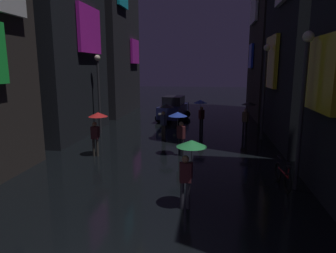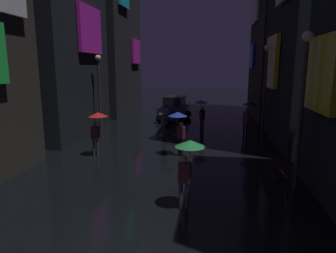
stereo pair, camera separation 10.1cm
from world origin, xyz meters
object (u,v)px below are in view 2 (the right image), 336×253
Objects in this scene: pedestrian_midstreet_left_black at (166,111)px; streetlamp_left_far at (99,84)px; car_distant at (174,109)px; pedestrian_far_right_blue at (201,107)px; streetlamp_right_near at (303,94)px; bicycle_parked_at_storefront at (282,177)px; pedestrian_foreground_right_red at (97,122)px; pedestrian_foreground_left_green at (188,155)px; pedestrian_near_crossing_blue at (179,121)px; streetlamp_right_far at (265,81)px; pedestrian_midstreet_centre_black at (248,109)px.

pedestrian_midstreet_left_black is 0.43× the size of streetlamp_left_far.
pedestrian_far_right_blue is at bearing -61.42° from car_distant.
streetlamp_right_near is (5.62, -6.56, 1.68)m from pedestrian_midstreet_left_black.
pedestrian_foreground_right_red is at bearing 161.45° from bicycle_parked_at_storefront.
streetlamp_left_far is (-10.00, 7.62, -0.22)m from streetlamp_right_near.
pedestrian_foreground_left_green is 1.00× the size of pedestrian_near_crossing_blue.
streetlamp_right_far is (4.49, 4.00, 1.74)m from pedestrian_near_crossing_blue.
pedestrian_midstreet_centre_black is 9.40m from streetlamp_left_far.
streetlamp_right_far reaches higher than pedestrian_midstreet_left_black.
pedestrian_midstreet_left_black is 1.00× the size of pedestrian_foreground_left_green.
pedestrian_midstreet_centre_black is 1.00× the size of pedestrian_far_right_blue.
pedestrian_near_crossing_blue is at bearing 142.24° from streetlamp_right_near.
pedestrian_midstreet_left_black and pedestrian_near_crossing_blue have the same top height.
pedestrian_near_crossing_blue is at bearing -69.89° from pedestrian_midstreet_left_black.
pedestrian_foreground_left_green and pedestrian_far_right_blue have the same top height.
streetlamp_left_far is (-9.25, -0.79, 1.46)m from pedestrian_midstreet_centre_black.
pedestrian_midstreet_left_black is at bearing -159.26° from pedestrian_midstreet_centre_black.
bicycle_parked_at_storefront is at bearing 158.14° from streetlamp_right_near.
pedestrian_near_crossing_blue is at bearing -127.18° from pedestrian_midstreet_centre_black.
streetlamp_right_far is at bearing 69.24° from pedestrian_foreground_left_green.
pedestrian_midstreet_centre_black is at bearing 129.14° from streetlamp_right_far.
pedestrian_foreground_right_red is 8.91m from streetlamp_right_near.
pedestrian_midstreet_left_black is (2.67, 3.76, 0.00)m from pedestrian_foreground_right_red.
pedestrian_midstreet_centre_black is at bearing 4.85° from streetlamp_left_far.
pedestrian_midstreet_left_black is 0.40× the size of streetlamp_right_near.
car_distant is 14.66m from streetlamp_right_near.
pedestrian_near_crossing_blue is 0.40× the size of streetlamp_right_near.
streetlamp_left_far reaches higher than pedestrian_midstreet_left_black.
pedestrian_midstreet_centre_black is 0.43× the size of streetlamp_left_far.
pedestrian_midstreet_centre_black is 10.74m from pedestrian_foreground_left_green.
streetlamp_right_near is at bearing -37.30° from streetlamp_left_far.
streetlamp_left_far is (-4.38, 1.06, 1.46)m from pedestrian_midstreet_left_black.
pedestrian_near_crossing_blue reaches higher than car_distant.
streetlamp_right_near is (4.49, -3.48, 1.68)m from pedestrian_near_crossing_blue.
car_distant is (-2.39, 15.14, -0.74)m from pedestrian_foreground_left_green.
streetlamp_right_near is at bearing -65.63° from car_distant.
bicycle_parked_at_storefront is at bearing -50.81° from pedestrian_midstreet_left_black.
streetlamp_right_far reaches higher than pedestrian_midstreet_centre_black.
bicycle_parked_at_storefront is at bearing -87.54° from pedestrian_midstreet_centre_black.
pedestrian_foreground_right_red is at bearing -70.37° from streetlamp_left_far.
pedestrian_far_right_blue is at bearing 169.47° from pedestrian_midstreet_centre_black.
pedestrian_far_right_blue is (4.62, 6.14, 0.00)m from pedestrian_foreground_right_red.
pedestrian_midstreet_centre_black is 1.00× the size of pedestrian_near_crossing_blue.
pedestrian_near_crossing_blue is 0.39× the size of streetlamp_right_far.
pedestrian_foreground_left_green reaches higher than bicycle_parked_at_storefront.
streetlamp_right_near is at bearing -90.00° from streetlamp_right_far.
pedestrian_midstreet_centre_black is at bearing -42.45° from car_distant.
pedestrian_foreground_left_green reaches higher than car_distant.
pedestrian_near_crossing_blue is 9.83m from car_distant.
streetlamp_left_far is at bearing 142.16° from bicycle_parked_at_storefront.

